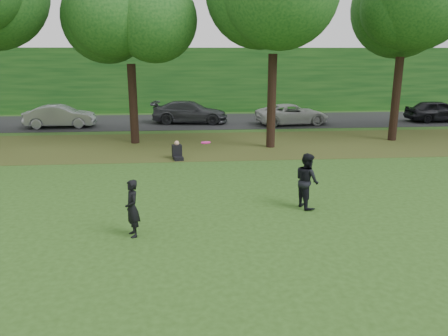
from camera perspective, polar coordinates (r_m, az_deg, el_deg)
name	(u,v)px	position (r m, az deg, el deg)	size (l,w,h in m)	color
ground	(199,262)	(10.40, -3.28, -12.17)	(120.00, 120.00, 0.00)	#264515
leaf_litter	(192,145)	(22.75, -4.22, 2.96)	(60.00, 7.00, 0.01)	#3E3616
street	(190,121)	(30.62, -4.42, 6.09)	(70.00, 7.00, 0.02)	black
far_hedge	(189,80)	(36.32, -4.59, 11.45)	(70.00, 3.00, 5.00)	#124116
player_left	(132,208)	(11.70, -11.90, -5.18)	(0.56, 0.37, 1.54)	black
player_right	(307,181)	(13.75, 10.78, -1.63)	(0.84, 0.66, 1.74)	black
parked_cars	(217,114)	(29.26, -0.94, 7.12)	(37.82, 3.87, 1.47)	black
frisbee	(206,142)	(12.23, -2.41, 3.35)	(0.32, 0.32, 0.05)	#E11285
seated_person	(177,152)	(19.89, -6.12, 2.06)	(0.55, 0.80, 0.83)	black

